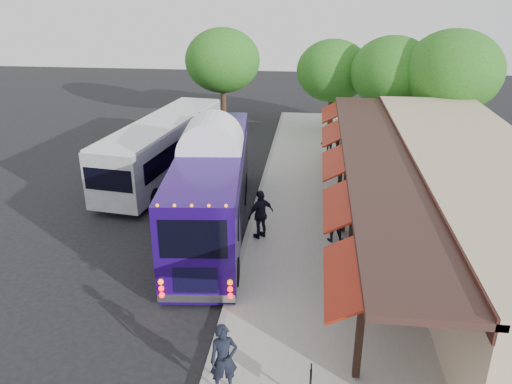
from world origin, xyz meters
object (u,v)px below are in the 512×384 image
at_px(ped_a, 224,359).
at_px(city_bus, 164,146).
at_px(ped_d, 330,141).
at_px(ped_c, 261,214).
at_px(sign_board, 310,382).
at_px(ped_b, 334,220).
at_px(coach_bus, 213,182).

bearing_deg(ped_a, city_bus, 90.98).
height_order(ped_a, ped_d, ped_a).
height_order(ped_a, ped_c, ped_c).
height_order(ped_a, sign_board, ped_a).
xyz_separation_m(ped_a, ped_c, (0.00, 8.00, 0.06)).
bearing_deg(ped_b, city_bus, -33.81).
height_order(coach_bus, city_bus, coach_bus).
height_order(ped_b, ped_c, ped_c).
distance_m(ped_a, sign_board, 2.08).
relative_size(coach_bus, sign_board, 11.55).
height_order(city_bus, ped_b, city_bus).
bearing_deg(city_bus, ped_d, 34.05).
distance_m(coach_bus, city_bus, 6.68).
relative_size(coach_bus, ped_c, 5.97).
height_order(ped_a, ped_b, ped_a).
xyz_separation_m(ped_d, sign_board, (-0.75, -19.00, -0.10)).
xyz_separation_m(ped_a, ped_d, (2.80, 18.77, -0.14)).
bearing_deg(coach_bus, city_bus, 117.35).
bearing_deg(sign_board, ped_d, 89.04).
height_order(ped_d, sign_board, ped_d).
bearing_deg(ped_d, ped_a, 87.24).
bearing_deg(ped_b, coach_bus, -7.06).
xyz_separation_m(coach_bus, city_bus, (-3.66, 5.58, -0.33)).
xyz_separation_m(city_bus, sign_board, (7.76, -14.78, -0.81)).
bearing_deg(coach_bus, ped_a, -83.04).
bearing_deg(ped_d, sign_board, 93.47).
bearing_deg(ped_c, sign_board, 61.22).
xyz_separation_m(city_bus, ped_b, (8.51, -6.48, -0.64)).
bearing_deg(ped_d, coach_bus, 69.38).
relative_size(coach_bus, ped_b, 6.84).
height_order(ped_c, ped_d, ped_c).
bearing_deg(ped_c, city_bus, -91.70).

